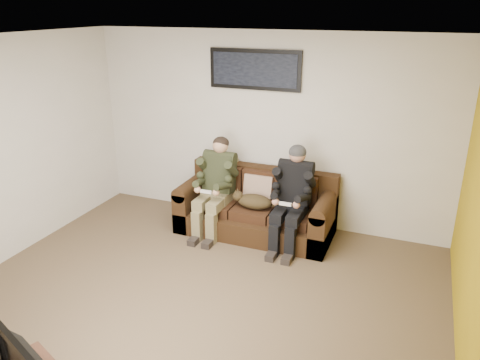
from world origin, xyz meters
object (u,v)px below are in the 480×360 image
at_px(framed_poster, 255,70).
at_px(cat, 253,201).
at_px(sofa, 257,209).
at_px(person_left, 216,181).
at_px(person_right, 292,192).

bearing_deg(framed_poster, cat, -70.20).
relative_size(sofa, person_left, 1.61).
distance_m(person_left, person_right, 1.05).
bearing_deg(person_right, cat, -177.89).
bearing_deg(sofa, person_right, -17.93).
height_order(sofa, person_right, person_right).
relative_size(person_left, cat, 1.92).
bearing_deg(sofa, person_left, -162.03).
distance_m(person_right, framed_poster, 1.67).
distance_m(sofa, framed_poster, 1.84).
xyz_separation_m(sofa, framed_poster, (-0.20, 0.39, 1.79)).
bearing_deg(cat, sofa, 92.82).
bearing_deg(cat, person_right, 2.11).
height_order(person_left, person_right, person_right).
distance_m(sofa, person_right, 0.67).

